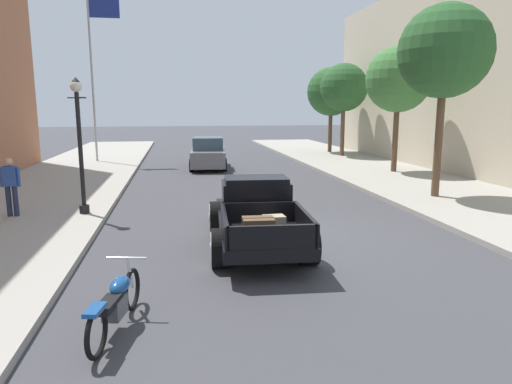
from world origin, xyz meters
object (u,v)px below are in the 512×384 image
Objects in this scene: motorcycle_parked at (116,302)px; street_tree_nearest at (445,52)px; street_tree_second at (398,80)px; street_tree_farthest at (331,92)px; hotrod_truck_black at (256,212)px; flagpole at (95,60)px; street_tree_third at (344,88)px; pedestrian_sidewalk_left at (11,183)px; car_background_grey at (208,154)px; street_lamp_near at (79,136)px.

street_tree_nearest is at bearing 39.49° from motorcycle_parked.
street_tree_second is 1.02× the size of street_tree_farthest.
hotrod_truck_black is at bearing 55.59° from motorcycle_parked.
flagpole is 14.74m from street_tree_third.
pedestrian_sidewalk_left is 0.29× the size of street_tree_farthest.
car_background_grey is 12.88m from street_tree_nearest.
street_lamp_near is 0.68× the size of street_tree_farthest.
street_tree_nearest is (9.69, 7.99, 4.52)m from motorcycle_parked.
street_tree_third is at bearing 64.04° from hotrod_truck_black.
motorcycle_parked is 13.35m from street_tree_nearest.
street_tree_third is (11.26, 21.52, 3.94)m from motorcycle_parked.
street_tree_nearest is 1.12× the size of street_tree_farthest.
hotrod_truck_black is 19.86m from street_tree_third.
hotrod_truck_black is 1.13× the size of car_background_grey.
car_background_grey is 12.29m from pedestrian_sidewalk_left.
street_tree_farthest is at bearing 89.25° from street_tree_third.
pedestrian_sidewalk_left reaches higher than car_background_grey.
street_lamp_near is (-1.78, 7.27, 1.94)m from motorcycle_parked.
flagpole is at bearing -168.69° from street_tree_farthest.
street_tree_second reaches higher than car_background_grey.
street_tree_nearest is at bearing -96.62° from street_tree_third.
car_background_grey is 2.68× the size of pedestrian_sidewalk_left.
pedestrian_sidewalk_left is 16.69m from street_tree_second.
street_tree_nearest reaches higher than street_lamp_near.
street_tree_nearest reaches higher than hotrod_truck_black.
street_tree_nearest is 16.13m from street_tree_farthest.
hotrod_truck_black is 7.20m from pedestrian_sidewalk_left.
car_background_grey is 0.76× the size of street_tree_second.
street_tree_second is at bearing 51.62° from motorcycle_parked.
street_tree_second is (11.15, 14.08, 3.99)m from motorcycle_parked.
street_tree_second reaches higher than pedestrian_sidewalk_left.
street_lamp_near is at bearing 1.13° from pedestrian_sidewalk_left.
hotrod_truck_black is at bearing -129.82° from street_tree_second.
pedestrian_sidewalk_left is 0.26× the size of street_tree_nearest.
hotrod_truck_black is 13.87m from car_background_grey.
hotrod_truck_black is at bearing -27.00° from pedestrian_sidewalk_left.
street_tree_second is at bearing 24.77° from pedestrian_sidewalk_left.
street_tree_second is at bearing 50.18° from hotrod_truck_black.
street_tree_farthest is at bearing 48.24° from pedestrian_sidewalk_left.
car_background_grey is at bearing 126.06° from street_tree_nearest.
street_tree_second is (8.63, -3.75, 3.67)m from car_background_grey.
street_lamp_near is 21.33m from street_tree_farthest.
street_tree_second is at bearing 76.55° from street_tree_nearest.
pedestrian_sidewalk_left reaches higher than hotrod_truck_black.
car_background_grey is 11.52m from street_lamp_near.
street_tree_nearest reaches higher than pedestrian_sidewalk_left.
street_tree_nearest is 6.29m from street_tree_second.
street_tree_third is (1.57, 13.54, -0.59)m from street_tree_nearest.
hotrod_truck_black is 0.88× the size of street_tree_farthest.
flagpole is (0.29, 13.85, 4.68)m from pedestrian_sidewalk_left.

